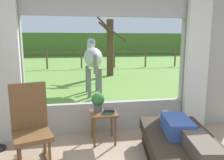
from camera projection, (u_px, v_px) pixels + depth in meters
The scene contains 14 objects.
back_wall_with_window at pixel (107, 65), 4.10m from camera, with size 5.20×0.12×2.55m.
curtain_panel_left at pixel (6, 71), 3.67m from camera, with size 0.44×0.10×2.40m, color beige.
curtain_panel_right at pixel (196, 66), 4.28m from camera, with size 0.44×0.10×2.40m, color beige.
outdoor_pasture_lawn at pixel (81, 66), 14.87m from camera, with size 36.00×21.68×0.02m, color olive.
distant_hill_ridge at pixel (76, 45), 24.19m from camera, with size 36.00×2.00×2.40m, color #4C722D.
recliner_sofa at pixel (181, 152), 3.02m from camera, with size 1.18×1.83×0.42m.
reclining_person at pixel (184, 132), 2.92m from camera, with size 0.44×1.43×0.22m.
rocking_chair at pixel (31, 126), 3.07m from camera, with size 0.64×0.78×1.12m.
side_table at pixel (103, 118), 3.74m from camera, with size 0.44×0.44×0.52m.
potted_plant at pixel (98, 101), 3.74m from camera, with size 0.22×0.22×0.32m.
book_stack at pixel (109, 111), 3.68m from camera, with size 0.19×0.15×0.07m.
horse at pixel (93, 58), 6.97m from camera, with size 0.57×1.81×1.73m.
pasture_tree at pixel (110, 46), 10.49m from camera, with size 1.48×1.15×2.97m.
pasture_fence_line at pixel (81, 56), 13.44m from camera, with size 16.10×0.10×1.10m.
Camera 1 is at (-0.66, -1.77, 1.70)m, focal length 36.20 mm.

